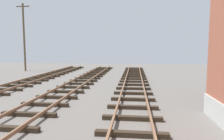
# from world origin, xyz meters

# --- Properties ---
(utility_pole_far) EXTENTS (1.80, 0.24, 8.89)m
(utility_pole_far) POSITION_xyz_m (-13.51, 25.55, 4.64)
(utility_pole_far) COLOR brown
(utility_pole_far) RESTS_ON ground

